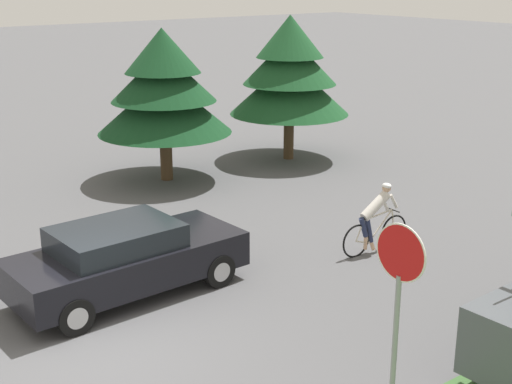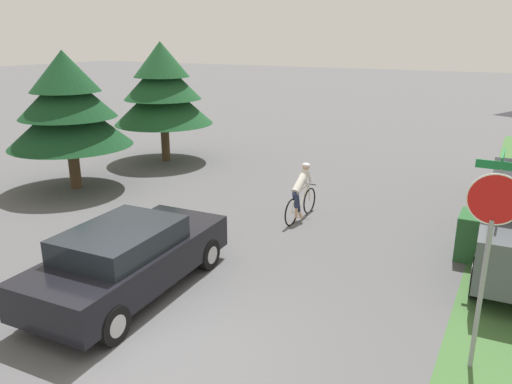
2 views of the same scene
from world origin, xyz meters
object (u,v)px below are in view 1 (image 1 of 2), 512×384
object	(u,v)px
sedan_left_lane	(126,258)
conifer_tall_near	(164,89)
cyclist	(376,220)
stop_sign	(398,293)
conifer_tall_far	(290,72)

from	to	relation	value
sedan_left_lane	conifer_tall_near	world-z (taller)	conifer_tall_near
conifer_tall_near	sedan_left_lane	bearing A→B (deg)	-35.34
cyclist	stop_sign	world-z (taller)	stop_sign
sedan_left_lane	stop_sign	xyz separation A→B (m)	(5.99, 0.66, 1.40)
stop_sign	conifer_tall_near	bearing A→B (deg)	-20.69
conifer_tall_near	conifer_tall_far	xyz separation A→B (m)	(0.24, 4.35, 0.13)
stop_sign	conifer_tall_far	size ratio (longest dim) A/B	0.66
sedan_left_lane	stop_sign	bearing A→B (deg)	-86.56
conifer_tall_far	sedan_left_lane	bearing A→B (deg)	-55.54
cyclist	conifer_tall_near	size ratio (longest dim) A/B	0.42
conifer_tall_far	stop_sign	bearing A→B (deg)	-34.12
stop_sign	sedan_left_lane	bearing A→B (deg)	2.77
conifer_tall_near	conifer_tall_far	size ratio (longest dim) A/B	0.95
cyclist	conifer_tall_near	bearing A→B (deg)	98.53
sedan_left_lane	stop_sign	distance (m)	6.19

